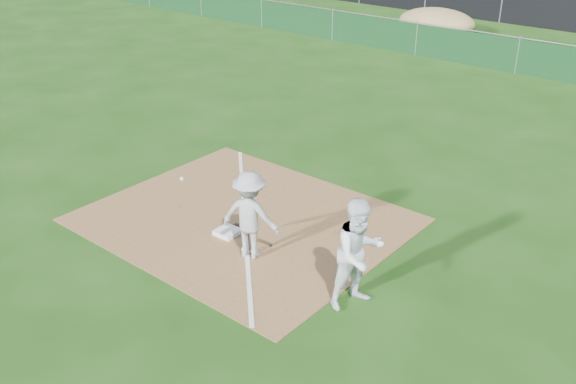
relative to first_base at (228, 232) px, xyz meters
The scene contains 8 objects.
ground 9.65m from the first_base, 90.94° to the left, with size 90.00×90.00×0.00m, color #173F0D.
infield_dirt 0.67m from the first_base, 103.79° to the left, with size 6.00×5.00×0.02m, color brown.
foul_line 0.67m from the first_base, 103.79° to the left, with size 0.08×7.00×0.01m, color white.
green_fence 14.66m from the first_base, 90.62° to the left, with size 44.00×0.05×1.20m, color #0E3417.
dirt_mound 18.87m from the first_base, 105.87° to the left, with size 3.38×2.60×1.17m, color #9E824C.
first_base is the anchor object (origin of this frame).
play_at_first 1.21m from the first_base, 17.70° to the right, with size 2.27×0.94×1.67m.
runner 3.31m from the first_base, ahead, with size 0.92×0.72×1.89m, color white.
Camera 1 is at (7.98, -7.24, 6.31)m, focal length 40.00 mm.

